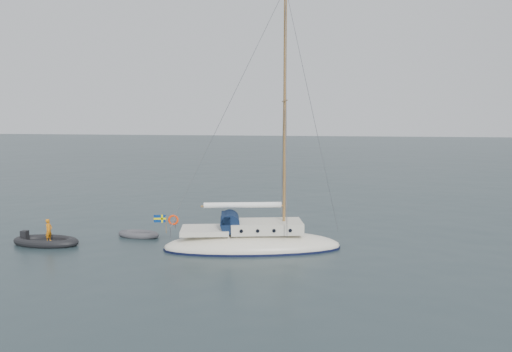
# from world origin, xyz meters

# --- Properties ---
(ground) EXTENTS (300.00, 300.00, 0.00)m
(ground) POSITION_xyz_m (0.00, 0.00, 0.00)
(ground) COLOR black
(ground) RESTS_ON ground
(sailboat) EXTENTS (9.74, 2.92, 13.87)m
(sailboat) POSITION_xyz_m (-2.20, -0.16, 1.05)
(sailboat) COLOR white
(sailboat) RESTS_ON ground
(dinghy) EXTENTS (2.52, 1.14, 0.36)m
(dinghy) POSITION_xyz_m (-9.17, 1.33, 0.16)
(dinghy) COLOR #48474C
(dinghy) RESTS_ON ground
(rib) EXTENTS (3.76, 1.71, 1.45)m
(rib) POSITION_xyz_m (-13.42, -1.18, 0.23)
(rib) COLOR black
(rib) RESTS_ON ground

